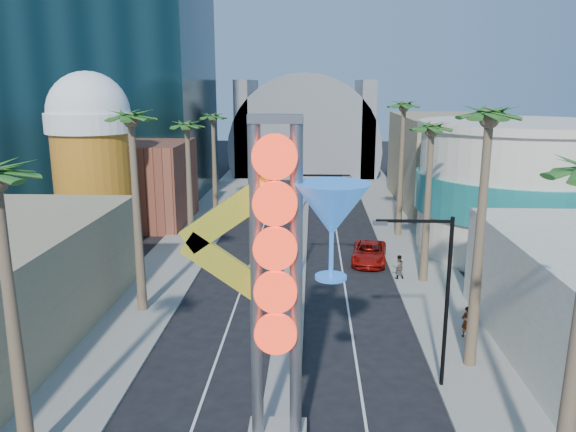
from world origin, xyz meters
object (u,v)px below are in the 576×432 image
object	(u,v)px
red_pickup	(369,253)
pedestrian_b	(398,267)
pedestrian_a	(466,321)
neon_sign	(300,268)

from	to	relation	value
red_pickup	pedestrian_b	bearing A→B (deg)	-60.18
pedestrian_a	pedestrian_b	xyz separation A→B (m)	(-2.30, 9.21, -0.01)
pedestrian_a	pedestrian_b	world-z (taller)	pedestrian_a
neon_sign	pedestrian_a	size ratio (longest dim) A/B	7.31
red_pickup	pedestrian_b	distance (m)	4.35
pedestrian_a	pedestrian_b	bearing A→B (deg)	-98.27
neon_sign	pedestrian_a	world-z (taller)	neon_sign
neon_sign	pedestrian_b	world-z (taller)	neon_sign
red_pickup	neon_sign	bearing A→B (deg)	-94.10
pedestrian_b	pedestrian_a	bearing A→B (deg)	96.93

